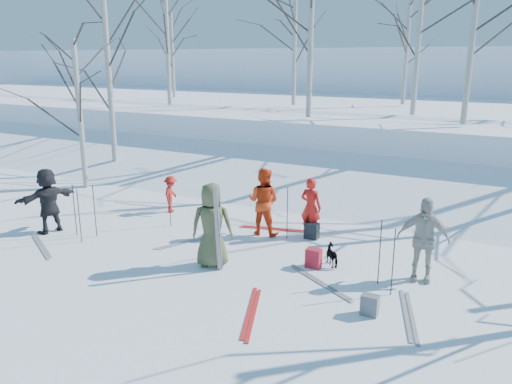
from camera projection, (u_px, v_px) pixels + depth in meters
The scene contains 38 objects.
ground at pixel (224, 265), 10.95m from camera, with size 120.00×120.00×0.00m, color white.
snow_ramp at pixel (333, 187), 16.86m from camera, with size 70.00×9.50×1.40m, color white.
snow_plateau at pixel (402, 127), 25.13m from camera, with size 70.00×18.00×2.20m, color white.
far_hill at pixel (458, 86), 42.71m from camera, with size 90.00×30.00×6.00m, color white.
skier_olive_center at pixel (212, 225), 10.69m from camera, with size 0.90×0.59×1.85m, color #44492C.
skier_red_north at pixel (311, 207), 12.53m from camera, with size 0.56×0.36×1.52m, color red.
skier_redor_behind at pixel (263, 201), 12.66m from camera, with size 0.84×0.66×1.73m, color red.
skier_red_seated at pixel (171, 194), 14.56m from camera, with size 0.70×0.40×1.08m, color red.
skier_cream_east at pixel (423, 239), 9.99m from camera, with size 1.03×0.43×1.76m, color beige.
skier_grey_west at pixel (48, 200), 12.82m from camera, with size 1.57×0.50×1.70m, color black.
dog at pixel (333, 255), 10.88m from camera, with size 0.25×0.55×0.46m, color black.
upright_ski_left at pixel (217, 229), 10.37m from camera, with size 0.07×0.02×1.90m, color silver.
upright_ski_right at pixel (218, 229), 10.38m from camera, with size 0.07×0.02×1.90m, color silver.
ski_pair_a at pixel (409, 315), 8.78m from camera, with size 0.76×1.87×0.02m, color silver, non-canonical shape.
ski_pair_b at pixel (251, 313), 8.87m from camera, with size 0.89×1.84×0.02m, color red, non-canonical shape.
ski_pair_c at pixel (191, 241), 12.34m from camera, with size 0.98×1.81×0.02m, color silver, non-canonical shape.
ski_pair_d at pixel (41, 246), 12.02m from camera, with size 1.76×1.09×0.02m, color silver, non-canonical shape.
ski_pair_e at pixel (276, 229), 13.20m from camera, with size 1.89×0.67×0.02m, color red, non-canonical shape.
ski_pair_f at pixel (320, 282), 10.08m from camera, with size 1.74×1.13×0.02m, color silver, non-canonical shape.
ski_pole_a at pixel (75, 210), 12.61m from camera, with size 0.02×0.02×1.34m, color black.
ski_pole_b at pixel (170, 202), 13.30m from camera, with size 0.02×0.02×1.34m, color black.
ski_pole_c at pixel (95, 211), 12.51m from camera, with size 0.02×0.02×1.34m, color black.
ski_pole_d at pixel (380, 252), 9.87m from camera, with size 0.02×0.02×1.34m, color black.
ski_pole_e at pixel (393, 262), 9.39m from camera, with size 0.02×0.02×1.34m, color black.
ski_pole_f at pixel (287, 213), 12.35m from camera, with size 0.02×0.02×1.34m, color black.
ski_pole_g at pixel (79, 216), 12.12m from camera, with size 0.02×0.02×1.34m, color black.
backpack_red at pixel (314, 258), 10.77m from camera, with size 0.32×0.22×0.42m, color #A51928.
backpack_grey at pixel (370, 305), 8.77m from camera, with size 0.30×0.20×0.38m, color #56595E.
backpack_dark at pixel (312, 231), 12.50m from camera, with size 0.34×0.24×0.40m, color black.
birch_plateau_a at pixel (167, 32), 23.21m from camera, with size 5.30×5.30×6.71m, color silver, non-canonical shape.
birch_plateau_e at pixel (311, 27), 18.22m from camera, with size 5.17×5.17×6.53m, color silver, non-canonical shape.
birch_plateau_f at pixel (474, 26), 16.19m from camera, with size 5.08×5.08×6.40m, color silver, non-canonical shape.
birch_plateau_g at pixel (294, 48), 23.14m from camera, with size 4.27×4.27×5.25m, color silver, non-canonical shape.
birch_plateau_h at pixel (419, 34), 18.97m from camera, with size 4.90×4.90×6.14m, color silver, non-canonical shape.
birch_plateau_i at pixel (407, 48), 23.56m from camera, with size 4.28×4.28×5.26m, color silver, non-canonical shape.
birch_plateau_j at pixel (173, 56), 27.84m from camera, with size 3.79×3.79×4.55m, color silver, non-canonical shape.
birch_edge_a at pixel (80, 115), 16.83m from camera, with size 4.11×4.11×5.02m, color silver, non-canonical shape.
birch_edge_d at pixel (110, 85), 18.84m from camera, with size 5.34×5.34×6.77m, color silver, non-canonical shape.
Camera 1 is at (5.45, -8.60, 4.40)m, focal length 35.00 mm.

